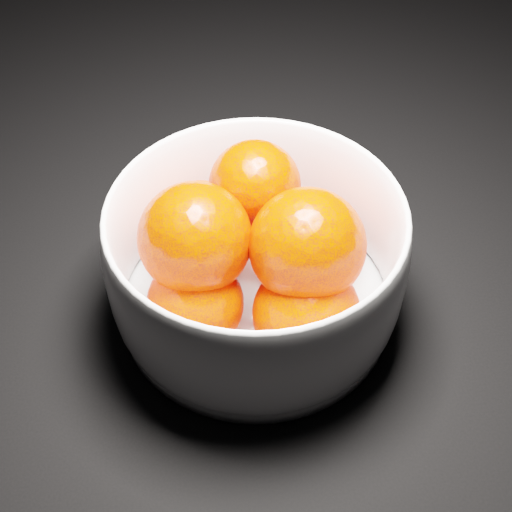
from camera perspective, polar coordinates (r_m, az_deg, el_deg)
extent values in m
cube|color=black|center=(0.80, -7.16, 9.45)|extent=(3.00, 3.00, 0.00)
cylinder|color=white|center=(0.61, 0.00, -3.74)|extent=(0.23, 0.23, 0.01)
sphere|color=#FF2500|center=(0.60, 4.60, 1.71)|extent=(0.08, 0.08, 0.08)
sphere|color=#FF2500|center=(0.61, -4.41, 2.15)|extent=(0.08, 0.08, 0.08)
sphere|color=#FF2500|center=(0.55, -4.87, -3.76)|extent=(0.08, 0.08, 0.08)
sphere|color=#FF2500|center=(0.55, 4.05, -4.64)|extent=(0.08, 0.08, 0.08)
sphere|color=#FF2500|center=(0.58, -0.10, 5.64)|extent=(0.07, 0.07, 0.07)
sphere|color=#FF2500|center=(0.54, -4.90, 1.40)|extent=(0.09, 0.09, 0.09)
sphere|color=#FF2500|center=(0.53, 4.12, 0.81)|extent=(0.09, 0.09, 0.09)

